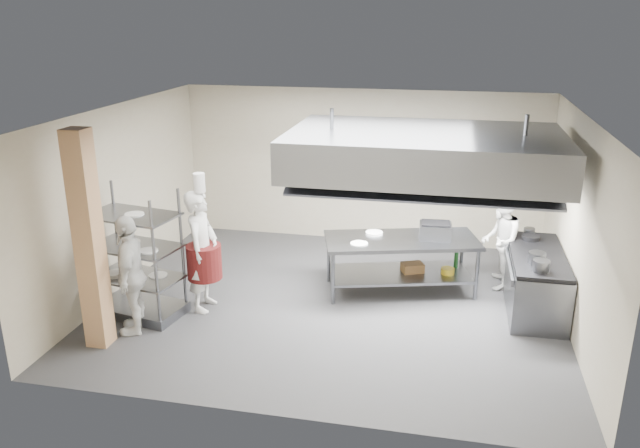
% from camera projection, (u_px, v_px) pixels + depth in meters
% --- Properties ---
extents(floor, '(7.00, 7.00, 0.00)m').
position_uv_depth(floor, '(332.00, 303.00, 9.86)').
color(floor, '#39393C').
rests_on(floor, ground).
extents(ceiling, '(7.00, 7.00, 0.00)m').
position_uv_depth(ceiling, '(333.00, 113.00, 8.90)').
color(ceiling, silver).
rests_on(ceiling, wall_back).
extents(wall_back, '(7.00, 0.00, 7.00)m').
position_uv_depth(wall_back, '(361.00, 167.00, 12.16)').
color(wall_back, '#B6AA90').
rests_on(wall_back, ground).
extents(wall_left, '(0.00, 6.00, 6.00)m').
position_uv_depth(wall_left, '(120.00, 199.00, 10.06)').
color(wall_left, '#B6AA90').
rests_on(wall_left, ground).
extents(wall_right, '(0.00, 6.00, 6.00)m').
position_uv_depth(wall_right, '(579.00, 228.00, 8.70)').
color(wall_right, '#B6AA90').
rests_on(wall_right, ground).
extents(column, '(0.30, 0.30, 3.00)m').
position_uv_depth(column, '(89.00, 242.00, 8.19)').
color(column, tan).
rests_on(column, floor).
extents(exhaust_hood, '(4.00, 2.50, 0.60)m').
position_uv_depth(exhaust_hood, '(424.00, 152.00, 9.21)').
color(exhaust_hood, slate).
rests_on(exhaust_hood, ceiling).
extents(hood_strip_a, '(1.60, 0.12, 0.04)m').
position_uv_depth(hood_strip_a, '(364.00, 170.00, 9.49)').
color(hood_strip_a, white).
rests_on(hood_strip_a, exhaust_hood).
extents(hood_strip_b, '(1.60, 0.12, 0.04)m').
position_uv_depth(hood_strip_b, '(485.00, 176.00, 9.13)').
color(hood_strip_b, white).
rests_on(hood_strip_b, exhaust_hood).
extents(wall_shelf, '(1.50, 0.28, 0.04)m').
position_uv_depth(wall_shelf, '(455.00, 173.00, 11.66)').
color(wall_shelf, slate).
rests_on(wall_shelf, wall_back).
extents(island, '(2.62, 1.63, 0.91)m').
position_uv_depth(island, '(400.00, 265.00, 10.16)').
color(island, slate).
rests_on(island, floor).
extents(island_worktop, '(2.62, 1.63, 0.06)m').
position_uv_depth(island_worktop, '(401.00, 240.00, 10.02)').
color(island_worktop, slate).
rests_on(island_worktop, island).
extents(island_undershelf, '(2.41, 1.48, 0.04)m').
position_uv_depth(island_undershelf, '(400.00, 274.00, 10.21)').
color(island_undershelf, slate).
rests_on(island_undershelf, island).
extents(pass_rack, '(1.42, 0.98, 1.95)m').
position_uv_depth(pass_rack, '(135.00, 254.00, 9.22)').
color(pass_rack, gray).
rests_on(pass_rack, floor).
extents(cooking_range, '(0.80, 2.00, 0.84)m').
position_uv_depth(cooking_range, '(535.00, 282.00, 9.59)').
color(cooking_range, gray).
rests_on(cooking_range, floor).
extents(range_top, '(0.78, 1.96, 0.06)m').
position_uv_depth(range_top, '(538.00, 255.00, 9.45)').
color(range_top, black).
rests_on(range_top, cooking_range).
extents(chef_head, '(0.47, 0.70, 1.89)m').
position_uv_depth(chef_head, '(202.00, 251.00, 9.41)').
color(chef_head, silver).
rests_on(chef_head, floor).
extents(chef_line, '(0.69, 0.84, 1.62)m').
position_uv_depth(chef_line, '(500.00, 241.00, 10.21)').
color(chef_line, white).
rests_on(chef_line, floor).
extents(chef_plating, '(0.70, 1.10, 1.75)m').
position_uv_depth(chef_plating, '(131.00, 274.00, 8.74)').
color(chef_plating, white).
rests_on(chef_plating, floor).
extents(griddle, '(0.53, 0.42, 0.25)m').
position_uv_depth(griddle, '(435.00, 231.00, 9.98)').
color(griddle, gray).
rests_on(griddle, island_worktop).
extents(wicker_basket, '(0.41, 0.36, 0.15)m').
position_uv_depth(wicker_basket, '(412.00, 268.00, 10.21)').
color(wicker_basket, olive).
rests_on(wicker_basket, island_undershelf).
extents(stockpot, '(0.25, 0.25, 0.17)m').
position_uv_depth(stockpot, '(537.00, 258.00, 9.02)').
color(stockpot, gray).
rests_on(stockpot, range_top).
extents(plate_stack, '(0.28, 0.28, 0.05)m').
position_uv_depth(plate_stack, '(138.00, 275.00, 9.33)').
color(plate_stack, white).
rests_on(plate_stack, pass_rack).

